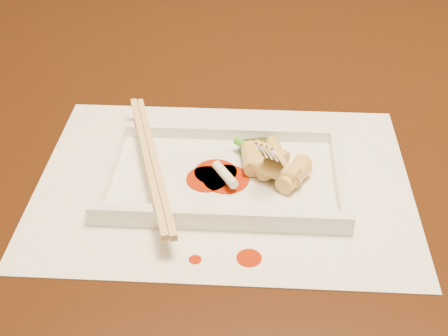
# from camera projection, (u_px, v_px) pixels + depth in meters

# --- Properties ---
(table) EXTENTS (1.40, 0.90, 0.75)m
(table) POSITION_uv_depth(u_px,v_px,m) (300.00, 193.00, 0.82)
(table) COLOR black
(table) RESTS_ON ground
(placemat) EXTENTS (0.40, 0.30, 0.00)m
(placemat) POSITION_uv_depth(u_px,v_px,m) (224.00, 182.00, 0.67)
(placemat) COLOR white
(placemat) RESTS_ON table
(sauce_splatter_a) EXTENTS (0.02, 0.02, 0.00)m
(sauce_splatter_a) POSITION_uv_depth(u_px,v_px,m) (249.00, 258.00, 0.58)
(sauce_splatter_a) COLOR #9F2004
(sauce_splatter_a) RESTS_ON placemat
(sauce_splatter_b) EXTENTS (0.01, 0.01, 0.00)m
(sauce_splatter_b) POSITION_uv_depth(u_px,v_px,m) (195.00, 260.00, 0.58)
(sauce_splatter_b) COLOR #9F2004
(sauce_splatter_b) RESTS_ON placemat
(plate_base) EXTENTS (0.26, 0.16, 0.01)m
(plate_base) POSITION_uv_depth(u_px,v_px,m) (224.00, 178.00, 0.67)
(plate_base) COLOR white
(plate_base) RESTS_ON placemat
(plate_rim_far) EXTENTS (0.26, 0.01, 0.01)m
(plate_rim_far) POSITION_uv_depth(u_px,v_px,m) (228.00, 132.00, 0.72)
(plate_rim_far) COLOR white
(plate_rim_far) RESTS_ON plate_base
(plate_rim_near) EXTENTS (0.26, 0.01, 0.01)m
(plate_rim_near) POSITION_uv_depth(u_px,v_px,m) (220.00, 216.00, 0.61)
(plate_rim_near) COLOR white
(plate_rim_near) RESTS_ON plate_base
(plate_rim_left) EXTENTS (0.01, 0.14, 0.01)m
(plate_rim_left) POSITION_uv_depth(u_px,v_px,m) (109.00, 166.00, 0.67)
(plate_rim_left) COLOR white
(plate_rim_left) RESTS_ON plate_base
(plate_rim_right) EXTENTS (0.01, 0.14, 0.01)m
(plate_rim_right) POSITION_uv_depth(u_px,v_px,m) (341.00, 174.00, 0.66)
(plate_rim_right) COLOR white
(plate_rim_right) RESTS_ON plate_base
(veg_piece) EXTENTS (0.04, 0.04, 0.01)m
(veg_piece) POSITION_uv_depth(u_px,v_px,m) (257.00, 149.00, 0.70)
(veg_piece) COLOR black
(veg_piece) RESTS_ON plate_base
(scallion_white) EXTENTS (0.03, 0.04, 0.01)m
(scallion_white) POSITION_uv_depth(u_px,v_px,m) (225.00, 175.00, 0.65)
(scallion_white) COLOR #EAEACC
(scallion_white) RESTS_ON plate_base
(scallion_green) EXTENTS (0.07, 0.06, 0.01)m
(scallion_green) POSITION_uv_depth(u_px,v_px,m) (264.00, 156.00, 0.68)
(scallion_green) COLOR #369417
(scallion_green) RESTS_ON plate_base
(chopstick_a) EXTENTS (0.08, 0.24, 0.01)m
(chopstick_a) POSITION_uv_depth(u_px,v_px,m) (147.00, 160.00, 0.66)
(chopstick_a) COLOR #E0B470
(chopstick_a) RESTS_ON plate_rim_near
(chopstick_b) EXTENTS (0.08, 0.24, 0.01)m
(chopstick_b) POSITION_uv_depth(u_px,v_px,m) (155.00, 160.00, 0.66)
(chopstick_b) COLOR #E0B470
(chopstick_b) RESTS_ON plate_rim_near
(fork) EXTENTS (0.09, 0.10, 0.14)m
(fork) POSITION_uv_depth(u_px,v_px,m) (293.00, 110.00, 0.64)
(fork) COLOR silver
(fork) RESTS_ON plate_base
(sauce_blob_0) EXTENTS (0.05, 0.05, 0.00)m
(sauce_blob_0) POSITION_uv_depth(u_px,v_px,m) (216.00, 172.00, 0.67)
(sauce_blob_0) COLOR #9F2004
(sauce_blob_0) RESTS_ON plate_base
(sauce_blob_1) EXTENTS (0.05, 0.05, 0.00)m
(sauce_blob_1) POSITION_uv_depth(u_px,v_px,m) (207.00, 179.00, 0.66)
(sauce_blob_1) COLOR #9F2004
(sauce_blob_1) RESTS_ON plate_base
(sauce_blob_2) EXTENTS (0.05, 0.05, 0.00)m
(sauce_blob_2) POSITION_uv_depth(u_px,v_px,m) (226.00, 179.00, 0.66)
(sauce_blob_2) COLOR #9F2004
(sauce_blob_2) RESTS_ON plate_base
(rice_cake_0) EXTENTS (0.04, 0.05, 0.02)m
(rice_cake_0) POSITION_uv_depth(u_px,v_px,m) (294.00, 176.00, 0.65)
(rice_cake_0) COLOR #E3C76A
(rice_cake_0) RESTS_ON plate_base
(rice_cake_1) EXTENTS (0.03, 0.05, 0.02)m
(rice_cake_1) POSITION_uv_depth(u_px,v_px,m) (276.00, 155.00, 0.68)
(rice_cake_1) COLOR #E3C76A
(rice_cake_1) RESTS_ON plate_base
(rice_cake_2) EXTENTS (0.05, 0.04, 0.02)m
(rice_cake_2) POSITION_uv_depth(u_px,v_px,m) (276.00, 169.00, 0.65)
(rice_cake_2) COLOR #E3C76A
(rice_cake_2) RESTS_ON plate_base
(rice_cake_3) EXTENTS (0.02, 0.04, 0.02)m
(rice_cake_3) POSITION_uv_depth(u_px,v_px,m) (251.00, 159.00, 0.68)
(rice_cake_3) COLOR #E3C76A
(rice_cake_3) RESTS_ON plate_base
(rice_cake_4) EXTENTS (0.04, 0.04, 0.02)m
(rice_cake_4) POSITION_uv_depth(u_px,v_px,m) (270.00, 154.00, 0.68)
(rice_cake_4) COLOR #E3C76A
(rice_cake_4) RESTS_ON plate_base
(rice_cake_5) EXTENTS (0.04, 0.03, 0.02)m
(rice_cake_5) POSITION_uv_depth(u_px,v_px,m) (270.00, 169.00, 0.65)
(rice_cake_5) COLOR #E3C76A
(rice_cake_5) RESTS_ON plate_base
(rice_cake_6) EXTENTS (0.03, 0.04, 0.02)m
(rice_cake_6) POSITION_uv_depth(u_px,v_px,m) (297.00, 171.00, 0.66)
(rice_cake_6) COLOR #E3C76A
(rice_cake_6) RESTS_ON plate_base
(rice_cake_7) EXTENTS (0.02, 0.05, 0.02)m
(rice_cake_7) POSITION_uv_depth(u_px,v_px,m) (264.00, 161.00, 0.67)
(rice_cake_7) COLOR #E3C76A
(rice_cake_7) RESTS_ON plate_base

